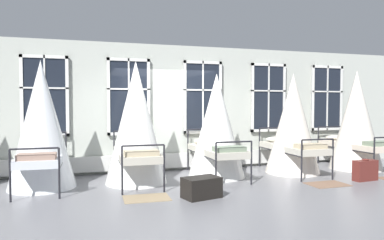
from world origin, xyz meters
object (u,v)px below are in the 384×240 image
cot_third (136,124)px  suitcase_dark (365,170)px  cot_fourth (217,127)px  cot_fifth (293,125)px  travel_trunk (201,187)px  cot_sixth (356,121)px  cot_second (42,126)px

cot_third → suitcase_dark: 5.00m
cot_fourth → cot_third: bearing=92.5°
cot_fourth → cot_fifth: size_ratio=0.98×
cot_third → suitcase_dark: (4.74, -1.24, -1.01)m
travel_trunk → cot_fifth: bearing=29.3°
cot_fourth → cot_sixth: (3.77, -0.07, 0.08)m
cot_fourth → cot_fifth: cot_fifth is taller
cot_sixth → suitcase_dark: size_ratio=4.33×
cot_third → travel_trunk: cot_third is taller
cot_fifth → cot_sixth: size_ratio=0.95×
cot_fourth → suitcase_dark: 3.33m
cot_fifth → suitcase_dark: 1.85m
cot_third → cot_fourth: cot_third is taller
cot_fourth → suitcase_dark: size_ratio=4.03×
suitcase_dark → cot_second: bearing=162.5°
cot_third → cot_sixth: (5.60, 0.02, -0.02)m
cot_second → cot_fourth: size_ratio=1.07×
cot_fifth → travel_trunk: cot_fifth is taller
cot_second → cot_third: bearing=-91.3°
cot_fifth → suitcase_dark: (0.98, -1.27, -0.93)m
travel_trunk → cot_sixth: bearing=18.7°
cot_second → suitcase_dark: cot_second is taller
cot_third → cot_sixth: cot_third is taller
suitcase_dark → cot_third: bearing=159.1°
cot_fifth → cot_sixth: 1.84m
cot_second → cot_fifth: cot_second is taller
cot_third → cot_fourth: size_ratio=1.09×
suitcase_dark → travel_trunk: bearing=178.6°
cot_fourth → cot_sixth: 3.77m
cot_fourth → cot_second: bearing=90.1°
suitcase_dark → cot_fourth: bearing=149.2°
cot_fourth → suitcase_dark: cot_fourth is taller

